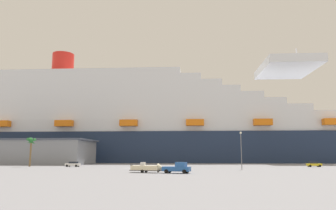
{
  "coord_description": "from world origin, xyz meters",
  "views": [
    {
      "loc": [
        24.92,
        -87.4,
        3.62
      ],
      "look_at": [
        5.95,
        29.66,
        22.46
      ],
      "focal_mm": 33.73,
      "sensor_mm": 36.0,
      "label": 1
    }
  ],
  "objects_px": {
    "pickup_truck": "(178,168)",
    "street_lamp": "(241,145)",
    "small_boat_on_trailer": "(149,168)",
    "parked_car_white_van": "(73,164)",
    "palm_tree": "(31,143)",
    "parked_car_yellow_taxi": "(314,164)",
    "cruise_ship": "(130,126)"
  },
  "relations": [
    {
      "from": "cruise_ship",
      "to": "small_boat_on_trailer",
      "type": "xyz_separation_m",
      "value": [
        29.81,
        -89.07,
        -16.97
      ]
    },
    {
      "from": "street_lamp",
      "to": "cruise_ship",
      "type": "bearing_deg",
      "value": 124.93
    },
    {
      "from": "pickup_truck",
      "to": "palm_tree",
      "type": "bearing_deg",
      "value": 150.42
    },
    {
      "from": "parked_car_white_van",
      "to": "parked_car_yellow_taxi",
      "type": "bearing_deg",
      "value": 8.39
    },
    {
      "from": "parked_car_yellow_taxi",
      "to": "cruise_ship",
      "type": "bearing_deg",
      "value": 146.2
    },
    {
      "from": "small_boat_on_trailer",
      "to": "parked_car_white_van",
      "type": "bearing_deg",
      "value": 136.56
    },
    {
      "from": "pickup_truck",
      "to": "palm_tree",
      "type": "distance_m",
      "value": 58.71
    },
    {
      "from": "pickup_truck",
      "to": "small_boat_on_trailer",
      "type": "relative_size",
      "value": 0.7
    },
    {
      "from": "pickup_truck",
      "to": "street_lamp",
      "type": "relative_size",
      "value": 0.62
    },
    {
      "from": "pickup_truck",
      "to": "palm_tree",
      "type": "height_order",
      "value": "palm_tree"
    },
    {
      "from": "cruise_ship",
      "to": "parked_car_white_van",
      "type": "distance_m",
      "value": 62.27
    },
    {
      "from": "cruise_ship",
      "to": "street_lamp",
      "type": "distance_m",
      "value": 87.82
    },
    {
      "from": "small_boat_on_trailer",
      "to": "street_lamp",
      "type": "height_order",
      "value": "street_lamp"
    },
    {
      "from": "cruise_ship",
      "to": "street_lamp",
      "type": "relative_size",
      "value": 31.86
    },
    {
      "from": "street_lamp",
      "to": "parked_car_white_van",
      "type": "relative_size",
      "value": 2.09
    },
    {
      "from": "parked_car_yellow_taxi",
      "to": "palm_tree",
      "type": "bearing_deg",
      "value": -171.95
    },
    {
      "from": "cruise_ship",
      "to": "parked_car_yellow_taxi",
      "type": "bearing_deg",
      "value": -33.8
    },
    {
      "from": "palm_tree",
      "to": "parked_car_yellow_taxi",
      "type": "height_order",
      "value": "palm_tree"
    },
    {
      "from": "parked_car_white_van",
      "to": "parked_car_yellow_taxi",
      "type": "height_order",
      "value": "same"
    },
    {
      "from": "palm_tree",
      "to": "parked_car_yellow_taxi",
      "type": "xyz_separation_m",
      "value": [
        87.9,
        12.43,
        -6.46
      ]
    },
    {
      "from": "small_boat_on_trailer",
      "to": "parked_car_white_van",
      "type": "xyz_separation_m",
      "value": [
        -30.84,
        29.21,
        -0.13
      ]
    },
    {
      "from": "street_lamp",
      "to": "parked_car_yellow_taxi",
      "type": "relative_size",
      "value": 2.22
    },
    {
      "from": "palm_tree",
      "to": "parked_car_yellow_taxi",
      "type": "bearing_deg",
      "value": 8.05
    },
    {
      "from": "pickup_truck",
      "to": "palm_tree",
      "type": "xyz_separation_m",
      "value": [
        -50.77,
        28.82,
        6.25
      ]
    },
    {
      "from": "small_boat_on_trailer",
      "to": "palm_tree",
      "type": "height_order",
      "value": "palm_tree"
    },
    {
      "from": "small_boat_on_trailer",
      "to": "street_lamp",
      "type": "relative_size",
      "value": 0.88
    },
    {
      "from": "small_boat_on_trailer",
      "to": "palm_tree",
      "type": "distance_m",
      "value": 52.9
    },
    {
      "from": "cruise_ship",
      "to": "small_boat_on_trailer",
      "type": "height_order",
      "value": "cruise_ship"
    },
    {
      "from": "small_boat_on_trailer",
      "to": "palm_tree",
      "type": "bearing_deg",
      "value": 148.15
    },
    {
      "from": "small_boat_on_trailer",
      "to": "parked_car_yellow_taxi",
      "type": "relative_size",
      "value": 1.94
    },
    {
      "from": "cruise_ship",
      "to": "small_boat_on_trailer",
      "type": "relative_size",
      "value": 36.34
    },
    {
      "from": "cruise_ship",
      "to": "palm_tree",
      "type": "height_order",
      "value": "cruise_ship"
    }
  ]
}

